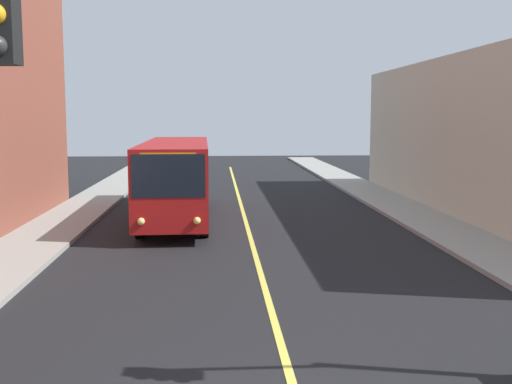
% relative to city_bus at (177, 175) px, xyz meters
% --- Properties ---
extents(sidewalk_right, '(2.50, 90.00, 0.15)m').
position_rel_city_bus_xyz_m(sidewalk_right, '(10.07, -8.73, -1.74)').
color(sidewalk_right, gray).
rests_on(sidewalk_right, ground).
extents(lane_stripe_center, '(0.16, 60.00, 0.01)m').
position_rel_city_bus_xyz_m(lane_stripe_center, '(2.82, -3.73, -1.81)').
color(lane_stripe_center, '#D8CC4C').
rests_on(lane_stripe_center, ground).
extents(city_bus, '(2.78, 12.20, 3.20)m').
position_rel_city_bus_xyz_m(city_bus, '(0.00, 0.00, 0.00)').
color(city_bus, maroon).
rests_on(city_bus, ground).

